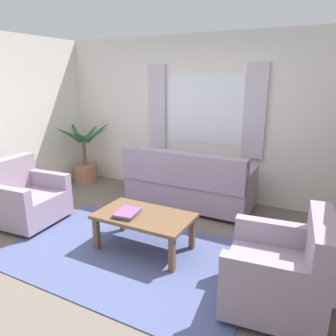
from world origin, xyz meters
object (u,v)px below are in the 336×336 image
(armchair_left, at_px, (25,198))
(book_stack_on_table, at_px, (127,213))
(couch, at_px, (188,184))
(armchair_right, at_px, (282,272))
(coffee_table, at_px, (144,219))
(potted_plant, at_px, (84,158))

(armchair_left, xyz_separation_m, book_stack_on_table, (1.67, 0.04, 0.11))
(couch, distance_m, armchair_right, 2.33)
(couch, relative_size, armchair_left, 2.11)
(armchair_left, relative_size, coffee_table, 0.82)
(couch, relative_size, coffee_table, 1.73)
(armchair_right, bearing_deg, book_stack_on_table, -102.63)
(couch, relative_size, armchair_right, 2.06)
(book_stack_on_table, bearing_deg, armchair_left, -178.74)
(coffee_table, xyz_separation_m, book_stack_on_table, (-0.16, -0.09, 0.08))
(armchair_left, relative_size, potted_plant, 0.73)
(couch, xyz_separation_m, armchair_right, (1.62, -1.68, -0.01))
(armchair_left, height_order, coffee_table, armchair_left)
(armchair_right, bearing_deg, coffee_table, -106.72)
(couch, distance_m, book_stack_on_table, 1.49)
(potted_plant, bearing_deg, armchair_right, -26.00)
(coffee_table, bearing_deg, book_stack_on_table, -150.08)
(couch, xyz_separation_m, armchair_left, (-1.77, -1.52, -0.01))
(armchair_right, xyz_separation_m, coffee_table, (-1.56, 0.29, 0.03))
(armchair_left, bearing_deg, book_stack_on_table, -93.26)
(armchair_left, height_order, armchair_right, same)
(book_stack_on_table, bearing_deg, couch, 86.08)
(armchair_left, distance_m, armchair_right, 3.40)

